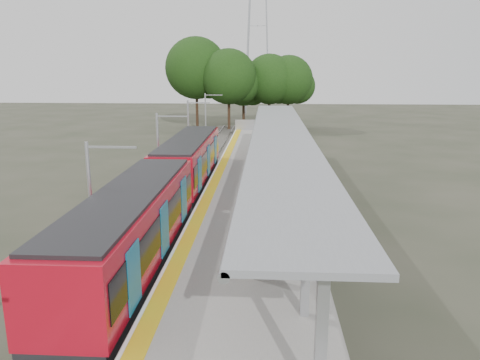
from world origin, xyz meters
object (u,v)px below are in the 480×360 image
(bench_far, at_px, (287,146))
(info_pillar_near, at_px, (252,253))
(litter_bin, at_px, (289,212))
(bench_mid, at_px, (277,185))
(train, at_px, (168,186))
(bench_near, at_px, (309,251))
(info_pillar_far, at_px, (263,146))

(bench_far, bearing_deg, info_pillar_near, -75.59)
(litter_bin, bearing_deg, bench_mid, 95.36)
(train, distance_m, info_pillar_near, 9.97)
(bench_near, distance_m, bench_mid, 10.09)
(bench_near, distance_m, litter_bin, 4.90)
(info_pillar_far, bearing_deg, info_pillar_near, -107.88)
(info_pillar_near, distance_m, info_pillar_far, 23.73)
(info_pillar_near, bearing_deg, litter_bin, 93.39)
(info_pillar_near, distance_m, litter_bin, 6.25)
(bench_near, xyz_separation_m, info_pillar_far, (-1.92, 22.58, 0.29))
(bench_mid, xyz_separation_m, bench_far, (1.16, 13.51, 0.06))
(bench_far, bearing_deg, train, -94.29)
(bench_mid, height_order, info_pillar_far, info_pillar_far)
(bench_near, distance_m, info_pillar_near, 2.42)
(train, xyz_separation_m, info_pillar_far, (5.01, 15.01, -0.24))
(info_pillar_near, relative_size, info_pillar_far, 1.09)
(bench_near, relative_size, bench_far, 0.87)
(bench_mid, distance_m, bench_far, 13.56)
(train, bearing_deg, bench_mid, 22.66)
(bench_far, bearing_deg, litter_bin, -72.44)
(info_pillar_far, distance_m, litter_bin, 17.76)
(bench_far, bearing_deg, bench_mid, -75.28)
(bench_mid, distance_m, litter_bin, 5.19)
(train, relative_size, bench_mid, 17.44)
(bench_near, xyz_separation_m, bench_far, (0.17, 23.55, 0.08))
(train, bearing_deg, litter_bin, -22.72)
(bench_mid, bearing_deg, train, -148.45)
(info_pillar_near, bearing_deg, info_pillar_far, 107.68)
(bench_near, bearing_deg, train, 148.90)
(bench_mid, bearing_deg, bench_far, 93.96)
(bench_near, bearing_deg, info_pillar_far, 111.25)
(bench_mid, bearing_deg, litter_bin, -75.75)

